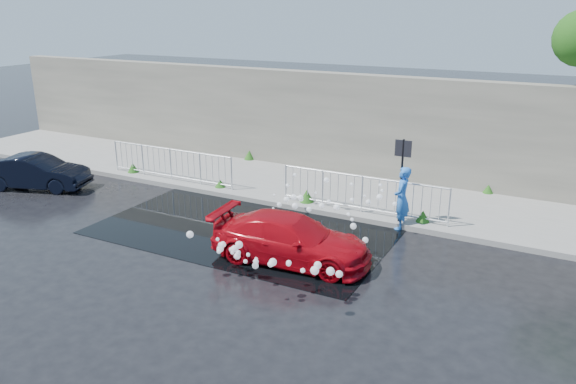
% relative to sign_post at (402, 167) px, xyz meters
% --- Properties ---
extents(ground, '(90.00, 90.00, 0.00)m').
position_rel_sign_post_xyz_m(ground, '(-4.20, -3.10, -1.72)').
color(ground, black).
rests_on(ground, ground).
extents(pavement, '(30.00, 4.00, 0.15)m').
position_rel_sign_post_xyz_m(pavement, '(-4.20, 1.90, -1.65)').
color(pavement, slate).
rests_on(pavement, ground).
extents(curb, '(30.00, 0.25, 0.16)m').
position_rel_sign_post_xyz_m(curb, '(-4.20, -0.10, -1.64)').
color(curb, slate).
rests_on(curb, ground).
extents(retaining_wall, '(30.00, 0.60, 3.50)m').
position_rel_sign_post_xyz_m(retaining_wall, '(-4.20, 4.10, 0.18)').
color(retaining_wall, '#5D594E').
rests_on(retaining_wall, pavement).
extents(puddle, '(8.00, 5.00, 0.01)m').
position_rel_sign_post_xyz_m(puddle, '(-3.70, -2.10, -1.72)').
color(puddle, black).
rests_on(puddle, ground).
extents(sign_post, '(0.45, 0.06, 2.50)m').
position_rel_sign_post_xyz_m(sign_post, '(0.00, 0.00, 0.00)').
color(sign_post, black).
rests_on(sign_post, ground).
extents(railing_left, '(5.05, 0.05, 1.10)m').
position_rel_sign_post_xyz_m(railing_left, '(-8.20, 0.25, -0.99)').
color(railing_left, silver).
rests_on(railing_left, pavement).
extents(railing_right, '(5.05, 0.05, 1.10)m').
position_rel_sign_post_xyz_m(railing_right, '(-1.20, 0.25, -0.99)').
color(railing_right, silver).
rests_on(railing_right, pavement).
extents(weeds, '(12.17, 3.93, 0.39)m').
position_rel_sign_post_xyz_m(weeds, '(-4.42, 1.40, -1.40)').
color(weeds, '#1A4E15').
rests_on(weeds, pavement).
extents(water_spray, '(3.46, 5.73, 1.00)m').
position_rel_sign_post_xyz_m(water_spray, '(-1.62, -2.99, -0.99)').
color(water_spray, white).
rests_on(water_spray, ground).
extents(red_car, '(4.03, 1.90, 1.14)m').
position_rel_sign_post_xyz_m(red_car, '(-1.63, -3.39, -1.16)').
color(red_car, '#A3060F').
rests_on(red_car, ground).
extents(dark_car, '(3.66, 2.26, 1.14)m').
position_rel_sign_post_xyz_m(dark_car, '(-11.85, -2.29, -1.16)').
color(dark_car, black).
rests_on(dark_car, ground).
extents(person, '(0.48, 0.68, 1.76)m').
position_rel_sign_post_xyz_m(person, '(0.08, -0.10, -0.84)').
color(person, blue).
rests_on(person, ground).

